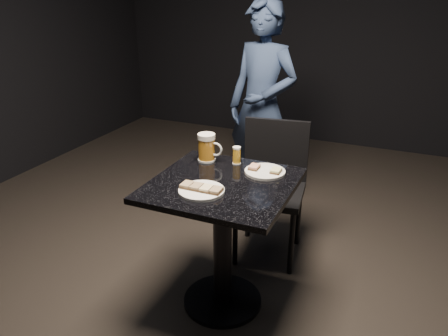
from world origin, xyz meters
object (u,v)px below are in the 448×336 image
Objects in this scene: plate_large at (201,191)px; plate_small at (265,172)px; table at (222,224)px; chair at (272,181)px; patron at (262,107)px; beer_tumbler at (237,155)px; beer_mug at (207,147)px.

plate_large is 0.40m from plate_small.
table is 0.64m from chair.
patron reaches higher than chair.
chair reaches higher than plate_small.
patron is (-0.39, 1.10, 0.04)m from plate_small.
table is (0.05, 0.14, -0.25)m from plate_large.
table is at bearing 71.78° from plate_large.
table is 7.65× the size of beer_tumbler.
patron is at bearing 100.25° from table.
beer_tumbler is (0.17, 0.03, -0.03)m from beer_mug.
beer_tumbler is 0.11× the size of chair.
beer_mug reaches higher than plate_large.
plate_small is 0.13× the size of patron.
plate_large is 0.41m from beer_mug.
beer_tumbler reaches higher than plate_small.
plate_small is at bearing 58.88° from plate_large.
table is at bearing -84.02° from beer_tumbler.
plate_large is 0.30× the size of table.
plate_small is at bearing -18.14° from beer_tumbler.
patron is 10.09× the size of beer_mug.
beer_mug reaches higher than plate_small.
chair reaches higher than table.
plate_small is at bearing 51.26° from table.
plate_large is at bearing -92.84° from beer_tumbler.
beer_mug is (-0.20, 0.23, 0.32)m from table.
beer_mug reaches higher than chair.
beer_tumbler reaches higher than table.
chair is at bearing -50.16° from patron.
beer_tumbler is at bearing 95.98° from table.
chair reaches higher than plate_large.
plate_small is at bearing -5.65° from beer_mug.
beer_mug is 0.58m from chair.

